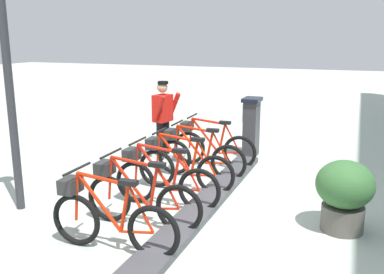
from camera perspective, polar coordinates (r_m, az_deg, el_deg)
name	(u,v)px	position (r m, az deg, el deg)	size (l,w,h in m)	color
ground_plane	(205,207)	(6.61, 1.73, -9.35)	(60.00, 60.00, 0.00)	#B3BEB1
dock_rail_base	(205,204)	(6.59, 1.74, -8.95)	(0.44, 5.33, 0.10)	#47474C
payment_kiosk	(251,126)	(9.29, 7.93, 1.47)	(0.36, 0.52, 1.28)	#38383D
bike_docked_0	(210,145)	(8.53, 2.49, -1.11)	(1.72, 0.54, 1.02)	black
bike_docked_1	(197,155)	(7.84, 0.69, -2.38)	(1.72, 0.54, 1.02)	black
bike_docked_2	(181,166)	(7.17, -1.46, -3.90)	(1.72, 0.54, 1.02)	black
bike_docked_3	(162,180)	(6.51, -4.06, -5.71)	(1.72, 0.54, 1.02)	black
bike_docked_4	(138,196)	(5.88, -7.24, -7.90)	(1.72, 0.54, 1.02)	black
bike_docked_5	(108,218)	(5.28, -11.22, -10.58)	(1.72, 0.54, 1.02)	black
worker_near_rack	(163,117)	(8.91, -3.89, 2.65)	(0.55, 0.68, 1.66)	white
lamp_post	(6,51)	(6.60, -23.66, 10.47)	(0.32, 0.32, 3.53)	#2D2D33
planter_bush	(344,192)	(6.01, 19.73, -6.97)	(0.76, 0.76, 0.97)	#59544C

